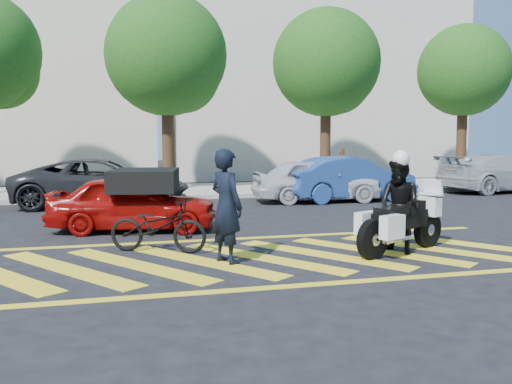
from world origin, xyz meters
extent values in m
plane|color=black|center=(0.00, 0.00, 0.00)|extent=(90.00, 90.00, 0.00)
cube|color=#9E998E|center=(0.00, 12.00, 0.07)|extent=(60.00, 5.00, 0.15)
cube|color=yellow|center=(-2.80, 0.00, 0.00)|extent=(2.43, 3.21, 0.01)
cube|color=yellow|center=(-1.70, 0.00, 0.00)|extent=(2.43, 3.21, 0.01)
cube|color=yellow|center=(-0.60, 0.00, 0.00)|extent=(2.43, 3.21, 0.01)
cube|color=yellow|center=(0.50, 0.00, 0.00)|extent=(2.43, 3.21, 0.01)
cube|color=yellow|center=(1.60, 0.00, 0.00)|extent=(2.43, 3.21, 0.01)
cube|color=yellow|center=(2.70, 0.00, 0.00)|extent=(2.43, 3.21, 0.01)
cube|color=yellow|center=(3.80, 0.00, 0.00)|extent=(2.43, 3.21, 0.01)
cube|color=yellow|center=(4.90, 0.00, 0.00)|extent=(2.43, 3.21, 0.01)
cube|color=yellow|center=(0.00, -1.90, 0.00)|extent=(12.00, 0.20, 0.01)
cube|color=yellow|center=(0.00, 1.90, 0.00)|extent=(12.00, 0.20, 0.01)
cube|color=beige|center=(9.00, 21.00, 5.50)|extent=(16.00, 8.00, 11.00)
sphere|color=#224D14|center=(-5.90, 12.30, 4.53)|extent=(2.73, 2.73, 2.73)
cylinder|color=black|center=(0.00, 12.00, 2.00)|extent=(0.44, 0.44, 4.00)
sphere|color=#224D14|center=(0.00, 12.00, 5.26)|extent=(4.60, 4.60, 4.60)
sphere|color=#224D14|center=(0.60, 12.30, 4.58)|extent=(2.99, 2.99, 2.99)
cylinder|color=black|center=(6.50, 12.00, 2.00)|extent=(0.44, 0.44, 4.00)
sphere|color=#224D14|center=(6.50, 12.00, 5.21)|extent=(4.40, 4.40, 4.40)
sphere|color=#224D14|center=(7.10, 12.30, 4.55)|extent=(2.86, 2.86, 2.86)
cylinder|color=black|center=(13.00, 12.00, 2.00)|extent=(0.44, 0.44, 4.00)
sphere|color=#224D14|center=(13.00, 12.00, 5.10)|extent=(4.00, 4.00, 4.00)
sphere|color=#224D14|center=(13.60, 12.30, 4.50)|extent=(2.60, 2.60, 2.60)
imported|color=black|center=(-0.21, -0.19, 0.97)|extent=(0.74, 0.84, 1.94)
imported|color=black|center=(-1.27, 0.97, 0.49)|extent=(1.95, 1.35, 0.97)
cylinder|color=black|center=(2.31, -0.60, 0.35)|extent=(0.71, 0.43, 0.71)
cylinder|color=silver|center=(2.31, -0.60, 0.35)|extent=(0.27, 0.25, 0.21)
cylinder|color=black|center=(3.83, 0.10, 0.35)|extent=(0.71, 0.43, 0.71)
cylinder|color=silver|center=(3.83, 0.10, 0.35)|extent=(0.27, 0.25, 0.21)
cube|color=black|center=(3.02, -0.27, 0.62)|extent=(1.34, 0.81, 0.32)
cube|color=black|center=(3.32, -0.14, 0.84)|extent=(0.57, 0.49, 0.24)
cube|color=black|center=(2.78, -0.38, 0.82)|extent=(0.69, 0.58, 0.13)
cube|color=silver|center=(3.83, 0.10, 0.84)|extent=(0.40, 0.51, 0.43)
cube|color=silver|center=(2.35, -0.27, 0.59)|extent=(0.52, 0.38, 0.41)
cube|color=silver|center=(2.58, -0.78, 0.59)|extent=(0.52, 0.38, 0.41)
imported|color=black|center=(3.02, -0.25, 0.88)|extent=(0.96, 1.05, 1.75)
imported|color=#920906|center=(-1.62, 3.50, 0.64)|extent=(3.99, 2.19, 1.29)
imported|color=black|center=(-2.39, 8.45, 0.74)|extent=(5.56, 2.95, 1.49)
imported|color=silver|center=(4.50, 7.80, 0.73)|extent=(4.37, 1.96, 1.46)
imported|color=navy|center=(5.65, 7.80, 0.75)|extent=(4.70, 2.04, 1.50)
imported|color=#999CA0|center=(12.74, 9.07, 0.75)|extent=(5.34, 2.60, 1.50)
imported|color=brown|center=(6.95, 11.29, 0.96)|extent=(1.02, 0.76, 1.61)
camera|label=1|loc=(-2.04, -9.10, 2.11)|focal=38.00mm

